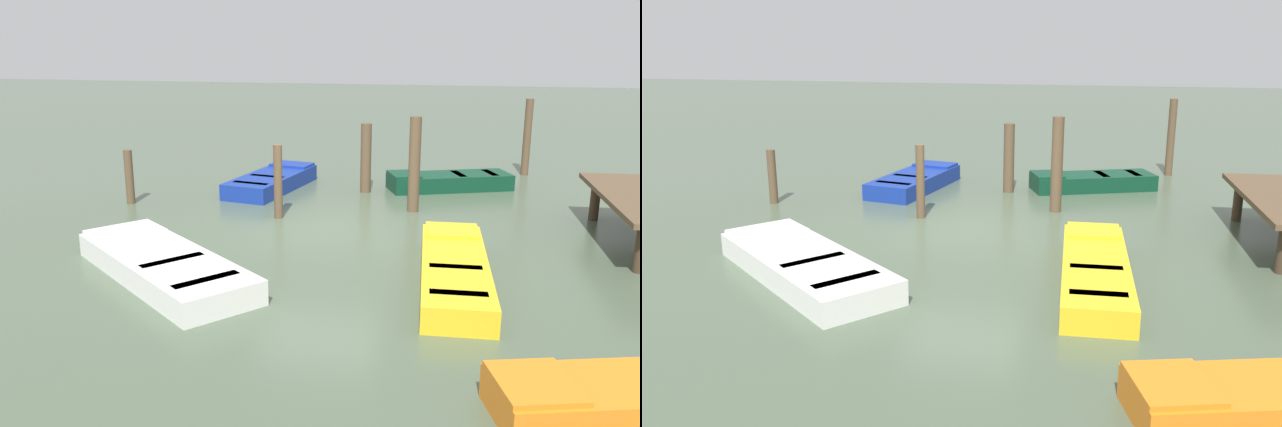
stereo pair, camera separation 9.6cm
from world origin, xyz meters
TOP-DOWN VIEW (x-y plane):
  - ground_plane at (0.00, 0.00)m, footprint 80.00×80.00m
  - rowboat_dark_green at (-4.27, 2.53)m, footprint 2.07×3.28m
  - rowboat_white at (3.18, -1.99)m, footprint 3.67×3.97m
  - rowboat_yellow at (2.50, 2.71)m, footprint 4.04×1.20m
  - rowboat_blue at (-3.38, -1.94)m, footprint 3.34×1.80m
  - mooring_piling_center at (-0.74, -1.07)m, footprint 0.19×0.19m
  - mooring_piling_near_right at (-3.55, 0.47)m, footprint 0.27×0.27m
  - mooring_piling_mid_right at (-1.29, -4.83)m, footprint 0.20×0.20m
  - mooring_piling_far_right at (-1.88, 1.77)m, footprint 0.26×0.26m
  - mooring_piling_far_left at (-6.53, 4.63)m, footprint 0.21×0.21m

SIDE VIEW (x-z plane):
  - ground_plane at x=0.00m, z-range 0.00..0.00m
  - rowboat_white at x=3.18m, z-range -0.01..0.45m
  - rowboat_yellow at x=2.50m, z-range -0.01..0.45m
  - rowboat_blue at x=-3.38m, z-range -0.01..0.45m
  - rowboat_dark_green at x=-4.27m, z-range -0.01..0.45m
  - mooring_piling_mid_right at x=-1.29m, z-range 0.00..1.28m
  - mooring_piling_center at x=-0.74m, z-range 0.00..1.61m
  - mooring_piling_near_right at x=-3.55m, z-range 0.00..1.74m
  - mooring_piling_far_right at x=-1.88m, z-range 0.00..2.14m
  - mooring_piling_far_left at x=-6.53m, z-range 0.00..2.15m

